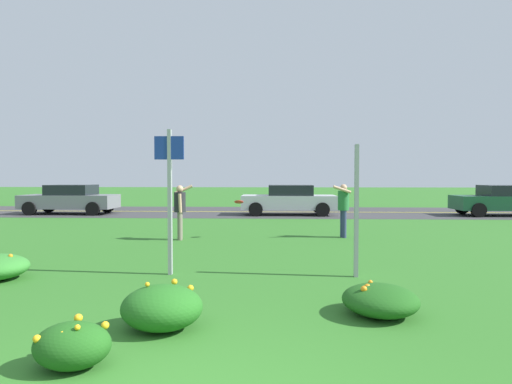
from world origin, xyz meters
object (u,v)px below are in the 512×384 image
object	(u,v)px
car_gray_center_right	(70,199)
sign_post_by_roadside	(356,211)
car_silver_center_left	(289,200)
car_dark_green_leftmost	(504,200)
person_thrower_dark_shirt	(180,207)
frisbee_red	(239,202)
person_catcher_green_shirt	(343,205)
sign_post_near_path	(170,187)

from	to	relation	value
car_gray_center_right	sign_post_by_roadside	bearing A→B (deg)	-48.01
car_silver_center_left	car_gray_center_right	size ratio (longest dim) A/B	1.00
sign_post_by_roadside	car_dark_green_leftmost	bearing A→B (deg)	54.46
person_thrower_dark_shirt	frisbee_red	xyz separation A→B (m)	(1.71, 0.44, 0.13)
sign_post_by_roadside	frisbee_red	bearing A→B (deg)	117.71
sign_post_by_roadside	car_dark_green_leftmost	size ratio (longest dim) A/B	0.55
person_thrower_dark_shirt	car_gray_center_right	size ratio (longest dim) A/B	0.36
sign_post_by_roadside	person_catcher_green_shirt	distance (m)	5.32
car_dark_green_leftmost	sign_post_by_roadside	bearing A→B (deg)	-125.54
person_catcher_green_shirt	car_dark_green_leftmost	bearing A→B (deg)	41.51
person_catcher_green_shirt	frisbee_red	size ratio (longest dim) A/B	6.00
car_gray_center_right	sign_post_near_path	bearing A→B (deg)	-57.74
frisbee_red	car_silver_center_left	size ratio (longest dim) A/B	0.06
sign_post_near_path	person_catcher_green_shirt	distance (m)	6.69
person_thrower_dark_shirt	car_silver_center_left	xyz separation A→B (m)	(3.45, 8.46, -0.23)
car_dark_green_leftmost	car_gray_center_right	bearing A→B (deg)	180.00
frisbee_red	car_dark_green_leftmost	world-z (taller)	car_dark_green_leftmost
person_thrower_dark_shirt	car_silver_center_left	distance (m)	9.14
sign_post_by_roadside	person_catcher_green_shirt	xyz separation A→B (m)	(0.56, 5.28, -0.26)
person_thrower_dark_shirt	car_dark_green_leftmost	xyz separation A→B (m)	(13.63, 8.46, -0.23)
sign_post_by_roadside	person_thrower_dark_shirt	bearing A→B (deg)	133.54
sign_post_by_roadside	car_silver_center_left	size ratio (longest dim) A/B	0.55
person_thrower_dark_shirt	car_dark_green_leftmost	distance (m)	16.05
sign_post_near_path	person_thrower_dark_shirt	size ratio (longest dim) A/B	1.70
sign_post_near_path	car_dark_green_leftmost	distance (m)	18.28
sign_post_by_roadside	car_dark_green_leftmost	distance (m)	16.01
car_dark_green_leftmost	car_silver_center_left	world-z (taller)	same
person_catcher_green_shirt	frisbee_red	xyz separation A→B (m)	(-3.19, -0.28, 0.12)
car_dark_green_leftmost	car_gray_center_right	xyz separation A→B (m)	(-21.02, 0.00, 0.00)
sign_post_near_path	sign_post_by_roadside	bearing A→B (deg)	-0.47
sign_post_near_path	car_dark_green_leftmost	size ratio (longest dim) A/B	0.62
person_thrower_dark_shirt	sign_post_by_roadside	bearing A→B (deg)	-46.46
person_thrower_dark_shirt	frisbee_red	world-z (taller)	person_thrower_dark_shirt
frisbee_red	person_thrower_dark_shirt	bearing A→B (deg)	-165.51
sign_post_by_roadside	car_gray_center_right	distance (m)	17.53
person_catcher_green_shirt	sign_post_near_path	bearing A→B (deg)	-127.83
person_thrower_dark_shirt	car_gray_center_right	bearing A→B (deg)	131.13
sign_post_near_path	person_catcher_green_shirt	world-z (taller)	sign_post_near_path
frisbee_red	car_gray_center_right	xyz separation A→B (m)	(-9.09, 8.02, -0.36)
car_dark_green_leftmost	frisbee_red	bearing A→B (deg)	-146.08
person_catcher_green_shirt	car_dark_green_leftmost	xyz separation A→B (m)	(8.74, 7.74, -0.24)
sign_post_by_roadside	person_thrower_dark_shirt	distance (m)	6.29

